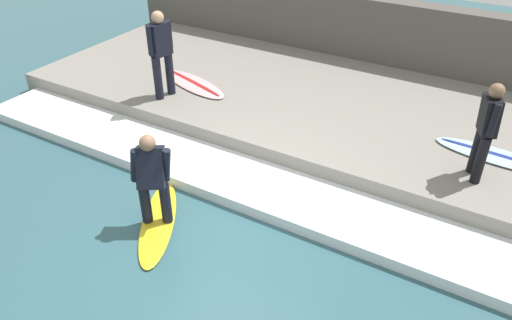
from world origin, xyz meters
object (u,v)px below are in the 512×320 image
object	(u,v)px
surfboard_waiting_far	(194,84)
surfer_riding	(152,176)
surfboard_riding	(158,222)
surfer_waiting_near	(486,127)
surfboard_waiting_near	(496,156)
surfer_waiting_far	(161,50)

from	to	relation	value
surfboard_waiting_far	surfer_riding	bearing A→B (deg)	-151.56
surfboard_riding	surfer_riding	size ratio (longest dim) A/B	1.33
surfboard_riding	surfer_riding	world-z (taller)	surfer_riding
surfer_riding	surfer_waiting_near	world-z (taller)	surfer_waiting_near
surfboard_riding	surfboard_waiting_far	xyz separation A→B (m)	(3.40, 1.84, 0.42)
surfboard_waiting_far	surfboard_riding	bearing A→B (deg)	-151.56
surfer_riding	surfboard_riding	bearing A→B (deg)	-63.43
surfer_riding	surfboard_waiting_near	world-z (taller)	surfer_riding
surfboard_riding	surfer_waiting_far	xyz separation A→B (m)	(2.71, 2.02, 1.33)
surfer_waiting_near	surfer_riding	bearing A→B (deg)	127.76
surfboard_riding	surfer_waiting_near	world-z (taller)	surfer_waiting_near
surfboard_waiting_near	surfboard_waiting_far	xyz separation A→B (m)	(-0.22, 5.78, 0.00)
surfer_waiting_near	surfboard_waiting_near	size ratio (longest dim) A/B	0.78
surfer_waiting_far	surfboard_waiting_far	bearing A→B (deg)	-14.93
surfer_waiting_near	surfer_waiting_far	world-z (taller)	surfer_waiting_far
surfer_waiting_near	surfer_waiting_far	distance (m)	5.75
surfer_waiting_near	surfboard_waiting_near	distance (m)	1.12
surfer_waiting_near	surfboard_waiting_far	size ratio (longest dim) A/B	0.79
surfer_waiting_near	surfboard_waiting_far	world-z (taller)	surfer_waiting_near
surfer_riding	surfboard_waiting_far	bearing A→B (deg)	28.44
surfer_riding	surfer_waiting_far	world-z (taller)	surfer_waiting_far
surfboard_riding	surfboard_waiting_near	bearing A→B (deg)	-47.39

